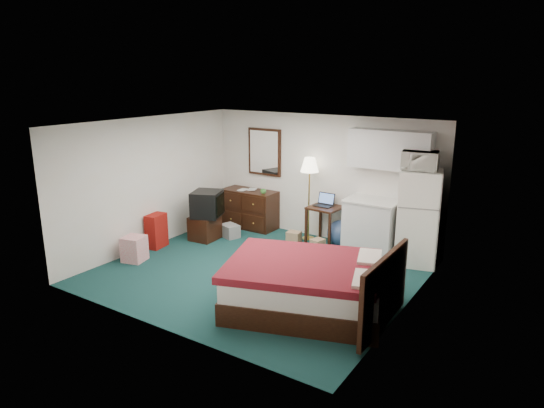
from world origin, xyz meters
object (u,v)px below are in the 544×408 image
Objects in this scene: kitchen_counter at (372,227)px; tv_stand at (205,228)px; desk at (325,225)px; suitcase at (156,231)px; dresser at (250,209)px; floor_lamp at (309,199)px; fridge at (418,217)px; bed at (306,286)px.

tv_stand is at bearing -160.82° from kitchen_counter.
desk is 0.75× the size of kitchen_counter.
desk reaches higher than suitcase.
suitcase is at bearing -151.69° from kitchen_counter.
desk is at bearing -1.61° from dresser.
dresser is 1.84× the size of suitcase.
floor_lamp reaches higher than desk.
kitchen_counter is at bearing -1.48° from dresser.
desk is (0.40, -0.06, -0.46)m from floor_lamp.
kitchen_counter is 3.32m from tv_stand.
fridge is at bearing -1.62° from dresser.
tv_stand is (-2.14, -1.12, -0.13)m from desk.
floor_lamp is 3.06m from suitcase.
floor_lamp is 1.00× the size of fridge.
kitchen_counter reaches higher than suitcase.
floor_lamp reaches higher than bed.
dresser is 1.86m from desk.
bed is at bearing -88.84° from kitchen_counter.
floor_lamp is 3.09m from bed.
floor_lamp is 1.67× the size of kitchen_counter.
dresser reaches higher than desk.
fridge is at bearing 11.07° from tv_stand.
kitchen_counter is at bearing 72.77° from bed.
floor_lamp is 1.42m from kitchen_counter.
dresser is 1.62× the size of desk.
kitchen_counter is (2.83, -0.07, 0.09)m from dresser.
dresser is 1.52m from floor_lamp.
desk is 1.14× the size of suitcase.
dresser is 1.22m from tv_stand.
dresser is 3.71m from fridge.
bed is at bearing -42.88° from dresser.
bed is at bearing -64.17° from desk.
floor_lamp is at bearing 0.20° from dresser.
fridge reaches higher than bed.
desk reaches higher than tv_stand.
kitchen_counter is 1.90× the size of tv_stand.
desk is 0.98m from kitchen_counter.
dresser is 3.95m from bed.
dresser is 2.17m from suitcase.
floor_lamp reaches higher than tv_stand.
fridge reaches higher than floor_lamp.
bed is (1.44, -2.69, -0.50)m from floor_lamp.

